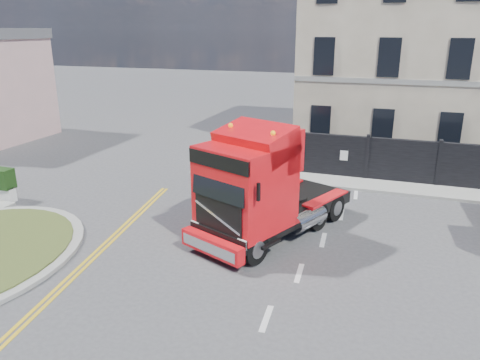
% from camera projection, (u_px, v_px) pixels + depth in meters
% --- Properties ---
extents(ground, '(120.00, 120.00, 0.00)m').
position_uv_depth(ground, '(208.00, 252.00, 14.53)').
color(ground, '#424244').
rests_on(ground, ground).
extents(hoarding_fence, '(18.80, 0.25, 2.00)m').
position_uv_depth(hoarding_fence, '(427.00, 164.00, 20.29)').
color(hoarding_fence, black).
rests_on(hoarding_fence, ground).
extents(georgian_building, '(12.30, 10.30, 12.80)m').
position_uv_depth(georgian_building, '(422.00, 44.00, 25.72)').
color(georgian_building, beige).
rests_on(georgian_building, ground).
extents(pavement_far, '(20.00, 1.60, 0.12)m').
position_uv_depth(pavement_far, '(411.00, 189.00, 19.94)').
color(pavement_far, gray).
rests_on(pavement_far, ground).
extents(truck, '(4.56, 6.62, 3.72)m').
position_uv_depth(truck, '(258.00, 191.00, 14.88)').
color(truck, black).
rests_on(truck, ground).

